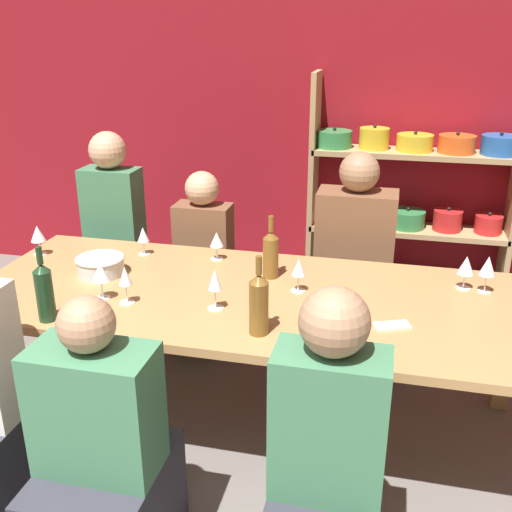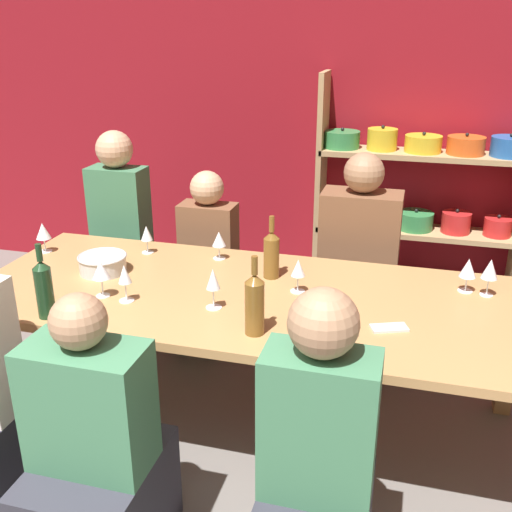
{
  "view_description": "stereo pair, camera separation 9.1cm",
  "coord_description": "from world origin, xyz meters",
  "px_view_note": "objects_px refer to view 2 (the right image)",
  "views": [
    {
      "loc": [
        0.8,
        -0.47,
        1.9
      ],
      "look_at": [
        0.19,
        2.08,
        0.88
      ],
      "focal_mm": 42.0,
      "sensor_mm": 36.0,
      "label": 1
    },
    {
      "loc": [
        0.88,
        -0.45,
        1.9
      ],
      "look_at": [
        0.19,
        2.08,
        0.88
      ],
      "focal_mm": 42.0,
      "sensor_mm": 36.0,
      "label": 2
    }
  ],
  "objects_px": {
    "person_near_a": "(316,482)",
    "person_far_b": "(210,278)",
    "wine_glass_empty_a": "(219,240)",
    "mixing_bowl": "(103,263)",
    "wine_bottle_green": "(255,303)",
    "person_far_a": "(357,284)",
    "wine_glass_red_d": "(298,269)",
    "person_near_c": "(96,469)",
    "cell_phone": "(389,328)",
    "wine_glass_red_e": "(468,269)",
    "dining_table": "(250,307)",
    "wine_glass_red_c": "(147,234)",
    "wine_bottle_amber": "(271,254)",
    "wine_glass_red_b": "(213,281)",
    "wine_glass_white_b": "(43,232)",
    "shelf_unit": "(419,218)",
    "wine_bottle_dark": "(44,288)",
    "wine_glass_empty_b": "(101,271)",
    "wine_glass_white_a": "(125,276)",
    "wine_glass_red_a": "(490,270)",
    "person_far_c": "(123,254)"
  },
  "relations": [
    {
      "from": "dining_table",
      "to": "wine_glass_empty_b",
      "type": "xyz_separation_m",
      "value": [
        -0.65,
        -0.2,
        0.2
      ]
    },
    {
      "from": "wine_glass_empty_b",
      "to": "wine_glass_white_b",
      "type": "bearing_deg",
      "value": 143.67
    },
    {
      "from": "wine_glass_red_c",
      "to": "wine_bottle_green",
      "type": "bearing_deg",
      "value": -41.88
    },
    {
      "from": "wine_glass_red_c",
      "to": "person_near_a",
      "type": "distance_m",
      "value": 1.69
    },
    {
      "from": "wine_glass_red_a",
      "to": "person_near_a",
      "type": "height_order",
      "value": "person_near_a"
    },
    {
      "from": "dining_table",
      "to": "wine_glass_red_c",
      "type": "bearing_deg",
      "value": 152.16
    },
    {
      "from": "wine_glass_empty_b",
      "to": "cell_phone",
      "type": "bearing_deg",
      "value": 1.08
    },
    {
      "from": "wine_bottle_amber",
      "to": "person_far_b",
      "type": "distance_m",
      "value": 0.93
    },
    {
      "from": "wine_glass_white_a",
      "to": "person_far_c",
      "type": "bearing_deg",
      "value": 118.55
    },
    {
      "from": "shelf_unit",
      "to": "wine_glass_red_b",
      "type": "relative_size",
      "value": 8.62
    },
    {
      "from": "wine_glass_red_c",
      "to": "wine_glass_red_d",
      "type": "height_order",
      "value": "wine_glass_red_d"
    },
    {
      "from": "dining_table",
      "to": "wine_glass_empty_a",
      "type": "xyz_separation_m",
      "value": [
        -0.28,
        0.38,
        0.18
      ]
    },
    {
      "from": "cell_phone",
      "to": "wine_glass_red_e",
      "type": "bearing_deg",
      "value": 55.74
    },
    {
      "from": "wine_bottle_amber",
      "to": "person_far_a",
      "type": "relative_size",
      "value": 0.25
    },
    {
      "from": "wine_glass_red_d",
      "to": "wine_glass_red_e",
      "type": "height_order",
      "value": "wine_glass_red_e"
    },
    {
      "from": "wine_bottle_amber",
      "to": "wine_glass_red_d",
      "type": "relative_size",
      "value": 1.97
    },
    {
      "from": "wine_glass_empty_a",
      "to": "wine_bottle_dark",
      "type": "bearing_deg",
      "value": -120.75
    },
    {
      "from": "wine_glass_empty_a",
      "to": "wine_glass_empty_b",
      "type": "bearing_deg",
      "value": -122.08
    },
    {
      "from": "wine_bottle_dark",
      "to": "wine_glass_empty_a",
      "type": "relative_size",
      "value": 2.18
    },
    {
      "from": "mixing_bowl",
      "to": "person_far_a",
      "type": "bearing_deg",
      "value": 34.2
    },
    {
      "from": "wine_glass_white_b",
      "to": "wine_bottle_amber",
      "type": "bearing_deg",
      "value": -0.63
    },
    {
      "from": "person_near_c",
      "to": "person_far_c",
      "type": "relative_size",
      "value": 0.84
    },
    {
      "from": "dining_table",
      "to": "wine_glass_empty_b",
      "type": "distance_m",
      "value": 0.71
    },
    {
      "from": "person_far_b",
      "to": "wine_glass_white_b",
      "type": "bearing_deg",
      "value": 38.8
    },
    {
      "from": "mixing_bowl",
      "to": "wine_glass_red_c",
      "type": "bearing_deg",
      "value": 71.87
    },
    {
      "from": "wine_glass_red_c",
      "to": "cell_phone",
      "type": "distance_m",
      "value": 1.44
    },
    {
      "from": "wine_bottle_amber",
      "to": "wine_glass_empty_a",
      "type": "distance_m",
      "value": 0.37
    },
    {
      "from": "wine_bottle_green",
      "to": "wine_glass_empty_b",
      "type": "xyz_separation_m",
      "value": [
        -0.77,
        0.16,
        -0.01
      ]
    },
    {
      "from": "dining_table",
      "to": "person_near_a",
      "type": "xyz_separation_m",
      "value": [
        0.46,
        -0.81,
        -0.22
      ]
    },
    {
      "from": "wine_glass_red_c",
      "to": "wine_glass_empty_b",
      "type": "bearing_deg",
      "value": -86.03
    },
    {
      "from": "shelf_unit",
      "to": "mixing_bowl",
      "type": "relative_size",
      "value": 6.55
    },
    {
      "from": "shelf_unit",
      "to": "mixing_bowl",
      "type": "bearing_deg",
      "value": -133.66
    },
    {
      "from": "wine_glass_red_c",
      "to": "wine_glass_white_b",
      "type": "bearing_deg",
      "value": -166.24
    },
    {
      "from": "wine_glass_red_a",
      "to": "wine_glass_empty_a",
      "type": "distance_m",
      "value": 1.34
    },
    {
      "from": "wine_glass_empty_a",
      "to": "wine_glass_red_d",
      "type": "distance_m",
      "value": 0.57
    },
    {
      "from": "wine_glass_empty_a",
      "to": "mixing_bowl",
      "type": "bearing_deg",
      "value": -147.2
    },
    {
      "from": "wine_glass_red_b",
      "to": "person_near_a",
      "type": "bearing_deg",
      "value": -47.13
    },
    {
      "from": "person_near_a",
      "to": "wine_glass_white_b",
      "type": "bearing_deg",
      "value": 148.61
    },
    {
      "from": "wine_bottle_amber",
      "to": "wine_glass_red_b",
      "type": "distance_m",
      "value": 0.43
    },
    {
      "from": "wine_bottle_green",
      "to": "person_far_a",
      "type": "bearing_deg",
      "value": 76.64
    },
    {
      "from": "cell_phone",
      "to": "person_far_b",
      "type": "xyz_separation_m",
      "value": [
        -1.14,
        1.0,
        -0.32
      ]
    },
    {
      "from": "wine_glass_red_a",
      "to": "wine_glass_white_b",
      "type": "distance_m",
      "value": 2.29
    },
    {
      "from": "cell_phone",
      "to": "person_near_c",
      "type": "xyz_separation_m",
      "value": [
        -0.97,
        -0.72,
        -0.34
      ]
    },
    {
      "from": "wine_glass_red_c",
      "to": "wine_glass_red_e",
      "type": "distance_m",
      "value": 1.65
    },
    {
      "from": "wine_glass_red_d",
      "to": "person_near_c",
      "type": "relative_size",
      "value": 0.15
    },
    {
      "from": "wine_bottle_green",
      "to": "cell_phone",
      "type": "bearing_deg",
      "value": 18.94
    },
    {
      "from": "person_near_a",
      "to": "person_far_b",
      "type": "bearing_deg",
      "value": 120.55
    },
    {
      "from": "wine_glass_white_a",
      "to": "person_near_a",
      "type": "distance_m",
      "value": 1.21
    },
    {
      "from": "shelf_unit",
      "to": "wine_bottle_dark",
      "type": "distance_m",
      "value": 2.6
    },
    {
      "from": "wine_glass_white_a",
      "to": "person_near_c",
      "type": "bearing_deg",
      "value": -74.39
    }
  ]
}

